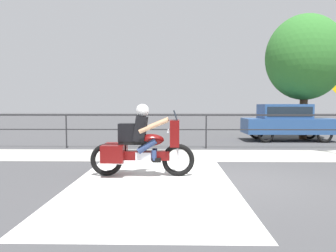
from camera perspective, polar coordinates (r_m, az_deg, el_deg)
ground_plane at (r=7.03m, az=10.65°, el=-9.26°), size 120.00×120.00×0.00m
sidewalk_band at (r=10.34m, az=7.53°, el=-5.06°), size 44.00×2.40×0.01m
crosswalk_band at (r=6.75m, az=-2.67°, el=-9.70°), size 3.20×6.00×0.01m
fence_railing at (r=11.90m, az=6.67°, el=0.78°), size 36.00×0.05×1.24m
motorcycle at (r=7.22m, az=-4.71°, el=-3.21°), size 2.30×0.76×1.59m
parked_car at (r=15.29m, az=20.03°, el=0.97°), size 3.94×1.67×1.61m
tree_behind_sign at (r=16.47m, az=22.73°, el=10.91°), size 3.52×3.52×5.68m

